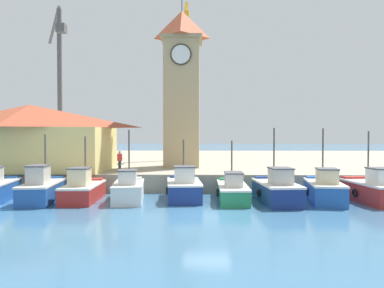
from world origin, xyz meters
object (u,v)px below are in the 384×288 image
(fishing_boat_center, at_px, (184,188))
(port_crane_far, at_px, (187,102))
(fishing_boat_far_right, at_px, (374,190))
(clock_tower, at_px, (182,85))
(dock_worker_near_tower, at_px, (120,161))
(fishing_boat_mid_left, at_px, (128,190))
(fishing_boat_left_outer, at_px, (42,189))
(fishing_boat_left_inner, at_px, (83,190))
(fishing_boat_mid_right, at_px, (232,190))
(port_crane_near, at_px, (60,101))
(warehouse_left, at_px, (30,137))
(fishing_boat_right_outer, at_px, (324,190))
(fishing_boat_right_inner, at_px, (277,190))

(fishing_boat_center, relative_size, port_crane_far, 0.26)
(fishing_boat_far_right, height_order, clock_tower, clock_tower)
(dock_worker_near_tower, bearing_deg, fishing_boat_mid_left, -71.75)
(clock_tower, height_order, dock_worker_near_tower, clock_tower)
(fishing_boat_left_outer, xyz_separation_m, clock_tower, (8.25, 10.27, 7.86))
(fishing_boat_left_inner, relative_size, clock_tower, 0.30)
(fishing_boat_mid_right, bearing_deg, clock_tower, 111.36)
(clock_tower, bearing_deg, fishing_boat_left_outer, -128.79)
(fishing_boat_center, bearing_deg, fishing_boat_left_outer, -173.87)
(fishing_boat_left_outer, height_order, port_crane_near, port_crane_near)
(fishing_boat_mid_right, distance_m, clock_tower, 13.06)
(fishing_boat_left_outer, height_order, fishing_boat_mid_right, fishing_boat_left_outer)
(fishing_boat_center, bearing_deg, fishing_boat_far_right, -3.01)
(port_crane_near, bearing_deg, warehouse_left, -78.54)
(fishing_boat_right_outer, relative_size, clock_tower, 0.30)
(fishing_boat_left_inner, xyz_separation_m, port_crane_far, (5.78, 19.49, 7.27))
(fishing_boat_mid_left, distance_m, fishing_boat_right_outer, 12.29)
(port_crane_far, bearing_deg, fishing_boat_far_right, -57.31)
(fishing_boat_left_outer, bearing_deg, warehouse_left, 120.24)
(fishing_boat_right_outer, bearing_deg, fishing_boat_center, 175.27)
(fishing_boat_left_outer, height_order, fishing_boat_far_right, fishing_boat_far_right)
(fishing_boat_far_right, distance_m, port_crane_far, 24.24)
(fishing_boat_right_outer, bearing_deg, fishing_boat_far_right, 1.93)
(fishing_boat_right_outer, relative_size, port_crane_near, 0.26)
(fishing_boat_mid_right, relative_size, fishing_boat_right_inner, 1.05)
(dock_worker_near_tower, bearing_deg, clock_tower, 45.57)
(fishing_boat_left_outer, height_order, fishing_boat_mid_left, fishing_boat_mid_left)
(fishing_boat_mid_right, relative_size, fishing_boat_right_outer, 1.13)
(fishing_boat_mid_right, bearing_deg, fishing_boat_mid_left, -177.29)
(fishing_boat_far_right, bearing_deg, port_crane_far, 122.69)
(fishing_boat_left_outer, distance_m, fishing_boat_left_inner, 2.49)
(clock_tower, distance_m, warehouse_left, 13.51)
(fishing_boat_mid_right, relative_size, clock_tower, 0.34)
(dock_worker_near_tower, bearing_deg, fishing_boat_right_outer, -20.93)
(fishing_boat_right_inner, bearing_deg, fishing_boat_right_outer, 3.67)
(fishing_boat_right_outer, bearing_deg, dock_worker_near_tower, 159.07)
(fishing_boat_center, xyz_separation_m, warehouse_left, (-12.85, 5.83, 3.27))
(fishing_boat_center, height_order, port_crane_near, port_crane_near)
(fishing_boat_mid_left, relative_size, fishing_boat_right_inner, 0.91)
(fishing_boat_mid_right, distance_m, port_crane_far, 20.85)
(fishing_boat_left_outer, relative_size, port_crane_far, 0.29)
(fishing_boat_center, relative_size, fishing_boat_far_right, 0.97)
(fishing_boat_mid_right, distance_m, fishing_boat_right_outer, 5.69)
(fishing_boat_mid_left, xyz_separation_m, port_crane_far, (2.86, 19.47, 7.27))
(fishing_boat_left_outer, xyz_separation_m, fishing_boat_far_right, (20.76, 0.33, -0.02))
(fishing_boat_center, distance_m, clock_tower, 12.22)
(fishing_boat_left_inner, bearing_deg, fishing_boat_right_inner, -1.30)
(fishing_boat_mid_left, xyz_separation_m, fishing_boat_center, (3.49, 0.62, 0.04))
(fishing_boat_mid_left, xyz_separation_m, warehouse_left, (-9.35, 6.45, 3.31))
(fishing_boat_left_inner, distance_m, fishing_boat_center, 6.45)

